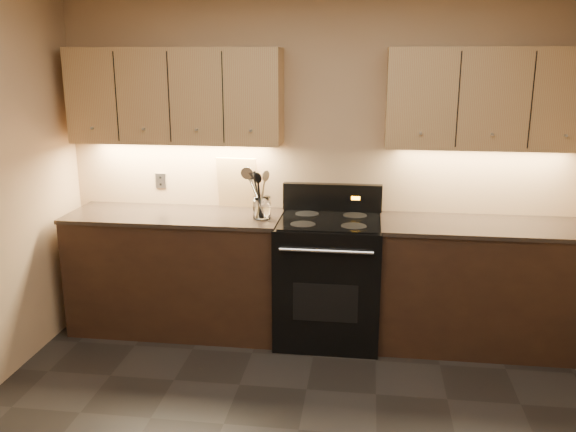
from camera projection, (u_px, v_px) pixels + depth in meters
The scene contains 14 objects.
wall_back at pixel (323, 162), 4.67m from camera, with size 4.00×0.04×2.60m, color tan.
counter_left at pixel (177, 271), 4.74m from camera, with size 1.62×0.62×0.93m.
counter_right at pixel (479, 285), 4.45m from camera, with size 1.46×0.62×0.93m.
stove at pixel (329, 278), 4.57m from camera, with size 0.76×0.68×1.14m.
upper_cab_left at pixel (175, 96), 4.54m from camera, with size 1.60×0.30×0.70m, color tan.
upper_cab_right at pixel (491, 99), 4.25m from camera, with size 1.44×0.30×0.70m, color tan.
outlet_plate at pixel (161, 181), 4.88m from camera, with size 0.09×0.01×0.12m, color #B2B5BA.
utensil_crock at pixel (262, 208), 4.48m from camera, with size 0.15×0.15×0.16m.
cutting_board at pixel (237, 183), 4.76m from camera, with size 0.32×0.02×0.40m, color tan.
wooden_spoon at pixel (258, 194), 4.44m from camera, with size 0.06×0.06×0.34m, color tan, non-canonical shape.
black_spoon at pixel (261, 192), 4.47m from camera, with size 0.06×0.06×0.36m, color black, non-canonical shape.
black_turner at pixel (262, 194), 4.42m from camera, with size 0.08×0.08×0.35m, color black, non-canonical shape.
steel_spatula at pixel (264, 192), 4.45m from camera, with size 0.08×0.08×0.36m, color silver, non-canonical shape.
steel_skimmer at pixel (265, 192), 4.42m from camera, with size 0.09×0.09×0.37m, color silver, non-canonical shape.
Camera 1 is at (0.35, -2.62, 2.09)m, focal length 38.00 mm.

